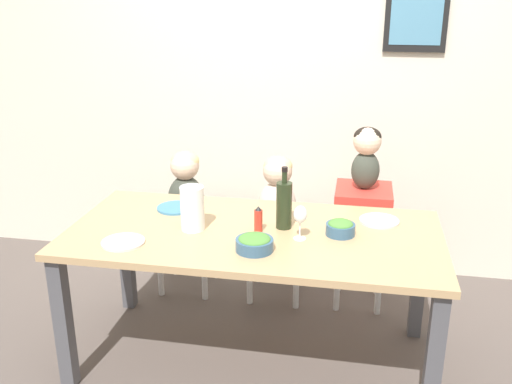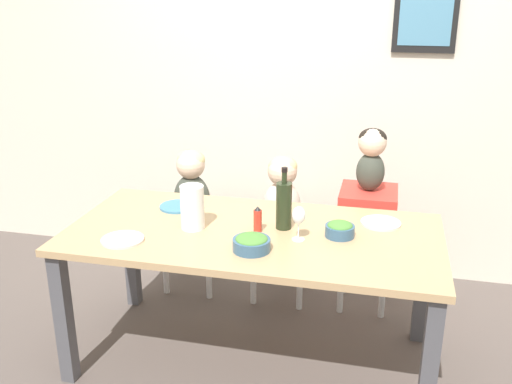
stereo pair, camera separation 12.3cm
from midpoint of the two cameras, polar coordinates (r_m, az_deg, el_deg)
The scene contains 18 objects.
ground_plane at distance 3.16m, azimuth 0.87°, elevation -16.18°, with size 14.00×14.00×0.00m, color #564C47.
wall_back at distance 3.78m, azimuth 5.02°, elevation 11.93°, with size 10.00×0.09×2.70m.
dining_table at distance 2.84m, azimuth 0.94°, elevation -5.57°, with size 1.83×0.88×0.73m.
chair_far_left at distance 3.69m, azimuth -5.34°, elevation -4.10°, with size 0.39×0.40×0.44m.
chair_far_center at distance 3.56m, azimuth 3.53°, elevation -4.97°, with size 0.39×0.40×0.44m.
chair_right_highchair at distance 3.44m, azimuth 12.06°, elevation -2.54°, with size 0.33×0.34×0.75m.
person_child_left at distance 3.58m, azimuth -5.49°, elevation 0.64°, with size 0.23×0.20×0.48m.
person_child_center at distance 3.44m, azimuth 3.65°, elevation -0.07°, with size 0.23×0.20×0.48m.
person_baby_right at distance 3.32m, azimuth 12.53°, elevation 3.70°, with size 0.16×0.17×0.36m.
wine_bottle at distance 2.79m, azimuth 4.07°, elevation -1.26°, with size 0.08×0.08×0.31m.
paper_towel_roll at distance 2.80m, azimuth -5.14°, elevation -1.54°, with size 0.12×0.12×0.22m.
wine_glass_near at distance 2.67m, azimuth 5.62°, elevation -2.45°, with size 0.06×0.06×0.17m.
salad_bowl_large at distance 2.58m, azimuth 0.92°, elevation -5.11°, with size 0.17×0.17×0.08m.
salad_bowl_small at distance 2.77m, azimuth 9.65°, elevation -3.69°, with size 0.14×0.14×0.08m.
dinner_plate_front_left at distance 2.75m, azimuth -11.96°, elevation -4.69°, with size 0.20×0.20×0.01m.
dinner_plate_back_left at distance 3.11m, azimuth -6.66°, elevation -1.46°, with size 0.20×0.20×0.01m.
dinner_plate_back_right at distance 2.96m, azimuth 13.53°, elevation -3.04°, with size 0.20×0.20×0.01m.
condiment_bottle_hot_sauce at distance 2.77m, azimuth 1.43°, elevation -2.80°, with size 0.04×0.04×0.13m.
Camera 2 is at (0.60, -2.50, 1.85)m, focal length 40.00 mm.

